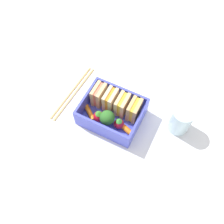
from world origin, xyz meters
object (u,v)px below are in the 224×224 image
Objects in this scene: carrot_stick_far_left at (89,112)px; sandwich_center at (122,105)px; sandwich_left at (99,95)px; broccoli_floret at (106,118)px; strawberry_far_left at (99,116)px; sandwich_center_left at (110,100)px; sandwich_center_right at (134,110)px; drinking_glass at (181,120)px; strawberry_left at (119,124)px; chopstick_pair at (73,92)px; carrot_stick_left at (126,129)px.

sandwich_center is at bearing 31.99° from carrot_stick_far_left.
broccoli_floret is (4.82, -4.98, -0.15)cm from sandwich_left.
sandwich_left is 5.78cm from strawberry_far_left.
strawberry_far_left is at bearing -98.58° from sandwich_center_left.
sandwich_center is 1.09× the size of carrot_stick_far_left.
sandwich_center_left is 1.00× the size of sandwich_center_right.
sandwich_left is 1.68× the size of strawberry_far_left.
drinking_glass is (18.04, 2.71, -0.18)cm from sandwich_center_left.
sandwich_center_right is at bearing 0.00° from sandwich_left.
sandwich_center is 8.84cm from carrot_stick_far_left.
strawberry_left is 15.22cm from drinking_glass.
sandwich_center is (6.70, 0.00, 0.00)cm from sandwich_left.
sandwich_center is 5.32cm from broccoli_floret.
chopstick_pair is (-11.48, -0.52, -3.71)cm from sandwich_center_left.
drinking_glass is (21.94, 7.24, 2.06)cm from carrot_stick_far_left.
sandwich_center_left is 5.19cm from broccoli_floret.
strawberry_left is at bearing 8.66° from broccoli_floret.
sandwich_center_left is 6.70cm from sandwich_center_right.
carrot_stick_left is 0.18× the size of chopstick_pair.
strawberry_far_left is at bearing -174.79° from strawberry_left.
sandwich_center reaches higher than strawberry_far_left.
strawberry_far_left is (-0.75, -4.98, -1.34)cm from sandwich_center_left.
sandwich_center reaches higher than strawberry_left.
carrot_stick_left is (2.01, -0.18, -0.75)cm from strawberry_left.
sandwich_left is at bearing 3.66° from chopstick_pair.
drinking_glass is at bearing 6.25° from chopstick_pair.
sandwich_center_left is at bearing 106.43° from broccoli_floret.
chopstick_pair is at bearing -178.36° from sandwich_center_right.
sandwich_center_left is (3.35, 0.00, 0.00)cm from sandwich_left.
strawberry_left is at bearing 175.00° from carrot_stick_left.
sandwich_left is 1.62× the size of carrot_stick_left.
chopstick_pair is (-14.83, -0.52, -3.71)cm from sandwich_center.
sandwich_center_right is 1.09× the size of carrot_stick_far_left.
carrot_stick_far_left is (-10.60, -4.53, -2.25)cm from sandwich_center_right.
broccoli_floret reaches higher than chopstick_pair.
drinking_glass reaches higher than sandwich_center_right.
strawberry_left is at bearing -43.77° from sandwich_center_left.
broccoli_floret is at bearing -18.99° from chopstick_pair.
sandwich_left is 0.29× the size of chopstick_pair.
sandwich_center is at bearing 2.01° from chopstick_pair.
sandwich_center is 1.62× the size of carrot_stick_left.
strawberry_far_left is 11.86cm from chopstick_pair.
sandwich_left is 1.78× the size of strawberry_left.
chopstick_pair is at bearing 157.43° from strawberry_far_left.
sandwich_center_left is at bearing 180.00° from sandwich_center_right.
strawberry_left is at bearing -13.78° from chopstick_pair.
sandwich_center_right is at bearing 89.89° from carrot_stick_left.
sandwich_left is 10.05cm from sandwich_center_right.
strawberry_far_left reaches higher than carrot_stick_far_left.
sandwich_center_right is at bearing 33.78° from strawberry_far_left.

